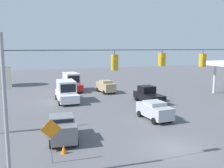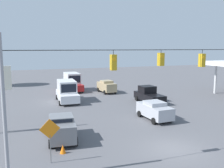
% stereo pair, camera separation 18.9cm
% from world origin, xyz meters
% --- Properties ---
extents(ground_plane, '(140.00, 140.00, 0.00)m').
position_xyz_m(ground_plane, '(0.00, 0.00, 0.00)').
color(ground_plane, '#56565B').
extents(overhead_signal_span, '(21.83, 0.38, 7.88)m').
position_xyz_m(overhead_signal_span, '(-0.05, 0.61, 4.95)').
color(overhead_signal_span, '#939399').
rests_on(overhead_signal_span, ground_plane).
extents(sedan_tan_oncoming_deep, '(2.22, 4.19, 1.95)m').
position_xyz_m(sedan_tan_oncoming_deep, '(-3.02, -22.75, 1.02)').
color(sedan_tan_oncoming_deep, tan).
rests_on(sedan_tan_oncoming_deep, ground_plane).
extents(sedan_silver_crossing_near, '(2.18, 4.34, 1.84)m').
position_xyz_m(sedan_silver_crossing_near, '(-2.51, -6.93, 0.96)').
color(sedan_silver_crossing_near, '#A8AAB2').
rests_on(sedan_silver_crossing_near, ground_plane).
extents(sedan_grey_parked_shoulder, '(2.41, 4.32, 1.99)m').
position_xyz_m(sedan_grey_parked_shoulder, '(7.11, -4.48, 1.03)').
color(sedan_grey_parked_shoulder, slate).
rests_on(sedan_grey_parked_shoulder, ground_plane).
extents(box_truck_white_withflow_far, '(2.81, 6.23, 2.82)m').
position_xyz_m(box_truck_white_withflow_far, '(4.11, -18.35, 1.39)').
color(box_truck_white_withflow_far, silver).
rests_on(box_truck_white_withflow_far, ground_plane).
extents(box_truck_red_withflow_deep, '(2.56, 6.39, 2.97)m').
position_xyz_m(box_truck_red_withflow_deep, '(1.70, -26.50, 1.46)').
color(box_truck_red_withflow_deep, red).
rests_on(box_truck_red_withflow_deep, ground_plane).
extents(pickup_truck_black_oncoming_far, '(2.31, 5.06, 2.12)m').
position_xyz_m(pickup_truck_black_oncoming_far, '(-5.81, -14.04, 0.98)').
color(pickup_truck_black_oncoming_far, black).
rests_on(pickup_truck_black_oncoming_far, ground_plane).
extents(traffic_cone_nearest, '(0.41, 0.41, 0.60)m').
position_xyz_m(traffic_cone_nearest, '(7.46, -2.05, 0.30)').
color(traffic_cone_nearest, orange).
rests_on(traffic_cone_nearest, ground_plane).
extents(traffic_cone_second, '(0.41, 0.41, 0.60)m').
position_xyz_m(traffic_cone_second, '(7.19, -4.54, 0.30)').
color(traffic_cone_second, orange).
rests_on(traffic_cone_second, ground_plane).
extents(traffic_cone_third, '(0.41, 0.41, 0.60)m').
position_xyz_m(traffic_cone_third, '(7.32, -7.25, 0.30)').
color(traffic_cone_third, orange).
rests_on(traffic_cone_third, ground_plane).
extents(work_zone_sign, '(1.27, 0.06, 2.84)m').
position_xyz_m(work_zone_sign, '(8.40, -0.87, 1.99)').
color(work_zone_sign, slate).
rests_on(work_zone_sign, ground_plane).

